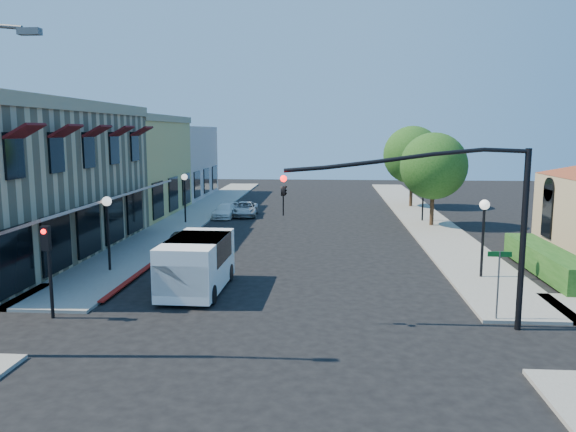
# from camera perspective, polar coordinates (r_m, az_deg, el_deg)

# --- Properties ---
(ground) EXTENTS (120.00, 120.00, 0.00)m
(ground) POSITION_cam_1_polar(r_m,az_deg,el_deg) (18.19, -1.42, -12.43)
(ground) COLOR black
(ground) RESTS_ON ground
(sidewalk_left) EXTENTS (3.50, 50.00, 0.12)m
(sidewalk_left) POSITION_cam_1_polar(r_m,az_deg,el_deg) (45.58, -9.10, 0.32)
(sidewalk_left) COLOR gray
(sidewalk_left) RESTS_ON ground
(sidewalk_right) EXTENTS (3.50, 50.00, 0.12)m
(sidewalk_right) POSITION_cam_1_polar(r_m,az_deg,el_deg) (44.94, 13.17, 0.08)
(sidewalk_right) COLOR gray
(sidewalk_right) RESTS_ON ground
(curb_red_strip) EXTENTS (0.25, 10.00, 0.06)m
(curb_red_strip) POSITION_cam_1_polar(r_m,az_deg,el_deg) (27.13, -14.46, -5.61)
(curb_red_strip) COLOR maroon
(curb_red_strip) RESTS_ON ground
(yellow_stucco_building) EXTENTS (10.00, 12.00, 7.60)m
(yellow_stucco_building) POSITION_cam_1_polar(r_m,az_deg,el_deg) (46.29, -17.69, 4.80)
(yellow_stucco_building) COLOR tan
(yellow_stucco_building) RESTS_ON ground
(pink_stucco_building) EXTENTS (10.00, 12.00, 7.00)m
(pink_stucco_building) POSITION_cam_1_polar(r_m,az_deg,el_deg) (57.60, -13.25, 5.34)
(pink_stucco_building) COLOR beige
(pink_stucco_building) RESTS_ON ground
(hedge) EXTENTS (1.40, 8.00, 1.10)m
(hedge) POSITION_cam_1_polar(r_m,az_deg,el_deg) (28.53, 24.72, -5.44)
(hedge) COLOR #1A4814
(hedge) RESTS_ON ground
(street_tree_a) EXTENTS (4.56, 4.56, 6.48)m
(street_tree_a) POSITION_cam_1_polar(r_m,az_deg,el_deg) (39.62, 14.57, 4.93)
(street_tree_a) COLOR #331E14
(street_tree_a) RESTS_ON ground
(street_tree_b) EXTENTS (4.94, 4.94, 7.02)m
(street_tree_b) POSITION_cam_1_polar(r_m,az_deg,el_deg) (49.46, 12.51, 6.08)
(street_tree_b) COLOR #331E14
(street_tree_b) RESTS_ON ground
(signal_mast_arm) EXTENTS (8.01, 0.39, 6.00)m
(signal_mast_arm) POSITION_cam_1_polar(r_m,az_deg,el_deg) (19.03, 16.83, 0.86)
(signal_mast_arm) COLOR black
(signal_mast_arm) RESTS_ON ground
(secondary_signal) EXTENTS (0.28, 0.42, 3.32)m
(secondary_signal) POSITION_cam_1_polar(r_m,az_deg,el_deg) (21.13, -23.23, -3.61)
(secondary_signal) COLOR black
(secondary_signal) RESTS_ON ground
(street_name_sign) EXTENTS (0.80, 0.06, 2.50)m
(street_name_sign) POSITION_cam_1_polar(r_m,az_deg,el_deg) (20.55, 20.61, -5.56)
(street_name_sign) COLOR #595B5E
(street_name_sign) RESTS_ON ground
(lamppost_left_near) EXTENTS (0.44, 0.44, 3.57)m
(lamppost_left_near) POSITION_cam_1_polar(r_m,az_deg,el_deg) (27.16, -17.88, 0.15)
(lamppost_left_near) COLOR black
(lamppost_left_near) RESTS_ON ground
(lamppost_left_far) EXTENTS (0.44, 0.44, 3.57)m
(lamppost_left_far) POSITION_cam_1_polar(r_m,az_deg,el_deg) (40.39, -10.46, 3.05)
(lamppost_left_far) COLOR black
(lamppost_left_far) RESTS_ON ground
(lamppost_right_near) EXTENTS (0.44, 0.44, 3.57)m
(lamppost_right_near) POSITION_cam_1_polar(r_m,az_deg,el_deg) (26.10, 19.28, -0.25)
(lamppost_right_near) COLOR black
(lamppost_right_near) RESTS_ON ground
(lamppost_right_far) EXTENTS (0.44, 0.44, 3.57)m
(lamppost_right_far) POSITION_cam_1_polar(r_m,az_deg,el_deg) (41.64, 13.60, 3.12)
(lamppost_right_far) COLOR black
(lamppost_right_far) RESTS_ON ground
(white_van) EXTENTS (2.30, 5.06, 2.22)m
(white_van) POSITION_cam_1_polar(r_m,az_deg,el_deg) (23.28, -9.27, -4.53)
(white_van) COLOR white
(white_van) RESTS_ON ground
(parked_car_a) EXTENTS (1.72, 3.71, 1.23)m
(parked_car_a) POSITION_cam_1_polar(r_m,az_deg,el_deg) (30.53, -10.88, -2.73)
(parked_car_a) COLOR black
(parked_car_a) RESTS_ON ground
(parked_car_b) EXTENTS (1.13, 3.22, 1.06)m
(parked_car_b) POSITION_cam_1_polar(r_m,az_deg,el_deg) (31.18, -7.91, -2.59)
(parked_car_b) COLOR #A9ACAE
(parked_car_b) RESTS_ON ground
(parked_car_c) EXTENTS (1.62, 3.66, 1.04)m
(parked_car_c) POSITION_cam_1_polar(r_m,az_deg,el_deg) (43.06, -6.42, 0.51)
(parked_car_c) COLOR white
(parked_car_c) RESTS_ON ground
(parked_car_d) EXTENTS (2.09, 4.10, 1.11)m
(parked_car_d) POSITION_cam_1_polar(r_m,az_deg,el_deg) (43.80, -4.38, 0.72)
(parked_car_d) COLOR #ADAFB2
(parked_car_d) RESTS_ON ground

